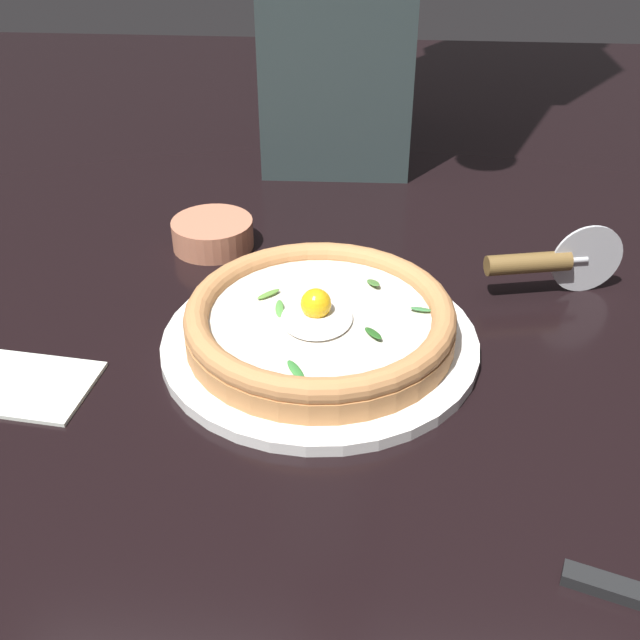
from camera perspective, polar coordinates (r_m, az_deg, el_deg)
ground_plane at (r=0.79m, az=-2.71°, el=-1.54°), size 2.40×2.40×0.03m
pizza_plate at (r=0.75m, az=-0.00°, el=-1.65°), size 0.31×0.31×0.01m
pizza at (r=0.73m, az=-0.00°, el=0.02°), size 0.26×0.26×0.06m
side_bowl at (r=0.93m, az=-8.06°, el=6.44°), size 0.10×0.10×0.03m
pizza_cutter at (r=0.85m, az=16.64°, el=4.20°), size 0.04×0.15×0.08m
folded_napkin at (r=0.76m, az=-21.87°, el=-4.37°), size 0.11×0.15×0.01m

